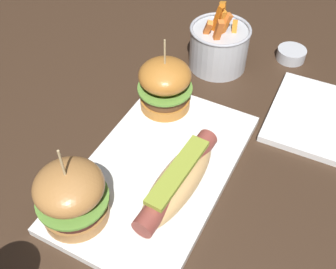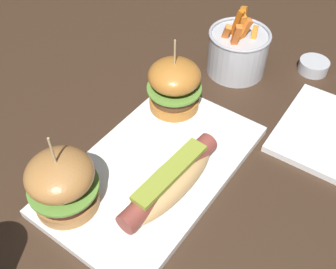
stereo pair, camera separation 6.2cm
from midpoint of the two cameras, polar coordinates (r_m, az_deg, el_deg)
ground_plane at (r=0.64m, az=-4.26°, el=-5.55°), size 3.00×3.00×0.00m
platter_main at (r=0.63m, az=-4.30°, el=-5.16°), size 0.36×0.21×0.01m
hot_dog at (r=0.58m, az=-1.63°, el=-6.72°), size 0.19×0.07×0.05m
slider_left at (r=0.56m, az=-16.66°, el=-8.43°), size 0.10×0.10×0.14m
slider_right at (r=0.69m, az=-3.00°, el=6.90°), size 0.10×0.10×0.14m
fries_bucket at (r=0.81m, az=5.03°, el=12.30°), size 0.12×0.12×0.14m
sauce_ramekin at (r=0.88m, az=15.15°, el=10.89°), size 0.06×0.06×0.02m
side_plate at (r=0.75m, az=19.35°, el=1.84°), size 0.20×0.20×0.01m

